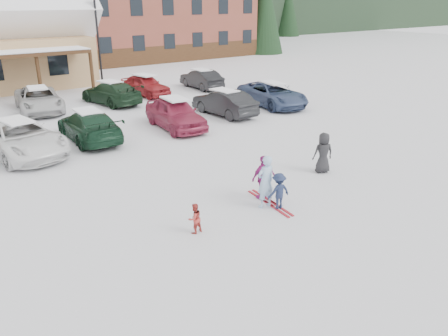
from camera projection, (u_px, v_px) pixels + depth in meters
ground at (236, 208)px, 13.86m from camera, size 160.00×160.00×0.00m
lamp_post at (98, 36)px, 32.82m from camera, size 0.50×0.25×6.46m
conifer_3 at (30, 10)px, 48.10m from camera, size 3.96×3.96×9.18m
adult_skier at (265, 182)px, 13.68m from camera, size 0.65×0.45×1.73m
toddler_red at (195, 218)px, 12.27m from camera, size 0.46×0.37×0.90m
child_navy at (279, 191)px, 13.65m from camera, size 0.83×0.55×1.20m
skis_child_navy at (278, 208)px, 13.86m from camera, size 0.39×1.41×0.03m
child_magenta at (263, 177)px, 14.30m from camera, size 0.91×0.46×1.50m
skis_child_magenta at (263, 198)px, 14.57m from camera, size 0.34×1.41×0.03m
bystander_dark at (323, 153)px, 16.52m from camera, size 0.90×0.77×1.56m
parked_car_2 at (18, 138)px, 18.41m from camera, size 3.41×5.81×1.52m
parked_car_3 at (89, 126)px, 20.40m from camera, size 2.23×4.96×1.41m
parked_car_4 at (175, 113)px, 22.29m from camera, size 2.31×4.72×1.55m
parked_car_5 at (224, 103)px, 24.87m from camera, size 1.67×4.40×1.43m
parked_car_6 at (272, 94)px, 27.09m from camera, size 3.06×5.47×1.45m
parked_car_10 at (39, 100)px, 25.70m from camera, size 3.09×5.41×1.42m
parked_car_11 at (111, 93)px, 27.62m from camera, size 2.72×5.13×1.42m
parked_car_12 at (145, 85)px, 30.03m from camera, size 2.32×4.37×1.41m
parked_car_13 at (201, 79)px, 32.46m from camera, size 1.71×4.28×1.38m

